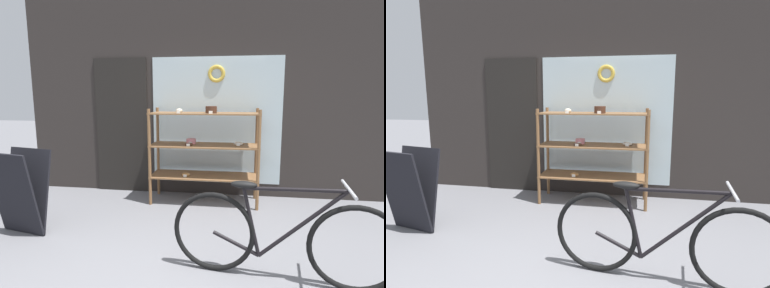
# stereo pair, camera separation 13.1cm
# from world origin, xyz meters

# --- Properties ---
(storefront_facade) EXTENTS (5.61, 0.13, 3.05)m
(storefront_facade) POSITION_xyz_m (-0.04, 2.84, 1.50)
(storefront_facade) COLOR #2D2826
(storefront_facade) RESTS_ON ground_plane
(display_case) EXTENTS (1.53, 0.51, 1.39)m
(display_case) POSITION_xyz_m (0.06, 2.44, 0.83)
(display_case) COLOR brown
(display_case) RESTS_ON ground_plane
(bicycle) EXTENTS (1.83, 0.46, 0.85)m
(bicycle) POSITION_xyz_m (0.87, 0.65, 0.38)
(bicycle) COLOR black
(bicycle) RESTS_ON ground_plane
(sandwich_board) EXTENTS (0.64, 0.49, 0.94)m
(sandwich_board) POSITION_xyz_m (-1.85, 1.15, 0.47)
(sandwich_board) COLOR black
(sandwich_board) RESTS_ON ground_plane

